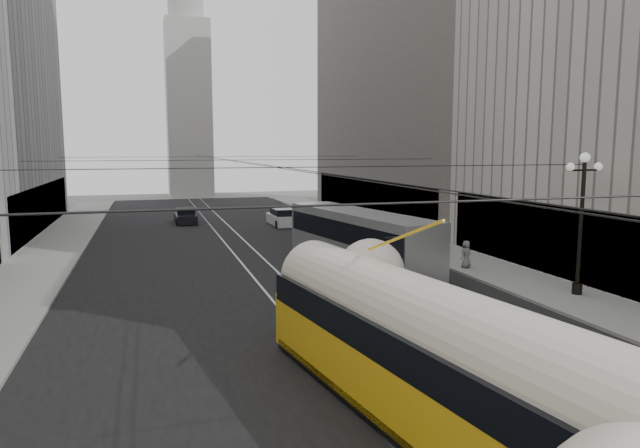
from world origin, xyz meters
TOP-DOWN VIEW (x-y plane):
  - road at (0.00, 32.50)m, footprint 20.00×85.00m
  - sidewalk_left at (-12.00, 36.00)m, footprint 4.00×72.00m
  - sidewalk_right at (12.00, 36.00)m, footprint 4.00×72.00m
  - rail_left at (-0.75, 32.50)m, footprint 0.12×85.00m
  - rail_right at (0.75, 32.50)m, footprint 0.12×85.00m
  - building_right_far at (20.00, 48.00)m, footprint 12.60×32.60m
  - distant_tower at (0.00, 80.00)m, footprint 6.00×6.00m
  - lamppost_right_mid at (12.60, 18.00)m, footprint 1.86×0.44m
  - catenary at (0.12, 31.49)m, footprint 25.00×72.00m
  - streetcar at (0.49, 8.74)m, footprint 4.76×16.29m
  - city_bus at (5.45, 27.01)m, footprint 4.79×12.90m
  - sedan_white_far at (5.34, 45.51)m, footprint 2.04×4.76m
  - sedan_dark_far at (-2.72, 49.59)m, footprint 1.84×4.33m
  - pedestrian_sidewalk_right at (10.83, 24.52)m, footprint 0.86×0.71m

SIDE VIEW (x-z plane):
  - road at x=0.00m, z-range -0.01..0.01m
  - rail_left at x=-0.75m, z-range -0.02..0.02m
  - rail_right at x=0.75m, z-range -0.02..0.02m
  - sidewalk_left at x=-12.00m, z-range 0.00..0.15m
  - sidewalk_right at x=12.00m, z-range 0.00..0.15m
  - sedan_dark_far at x=-2.72m, z-range -0.06..1.29m
  - sedan_white_far at x=5.34m, z-range -0.07..1.42m
  - pedestrian_sidewalk_right at x=10.83m, z-range 0.15..1.66m
  - city_bus at x=5.45m, z-range 0.15..3.34m
  - streetcar at x=0.49m, z-range -0.04..3.57m
  - lamppost_right_mid at x=12.60m, z-range 0.56..6.93m
  - catenary at x=0.12m, z-range 5.77..6.00m
  - distant_tower at x=0.00m, z-range -0.71..30.65m
  - building_right_far at x=20.00m, z-range 0.01..32.61m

